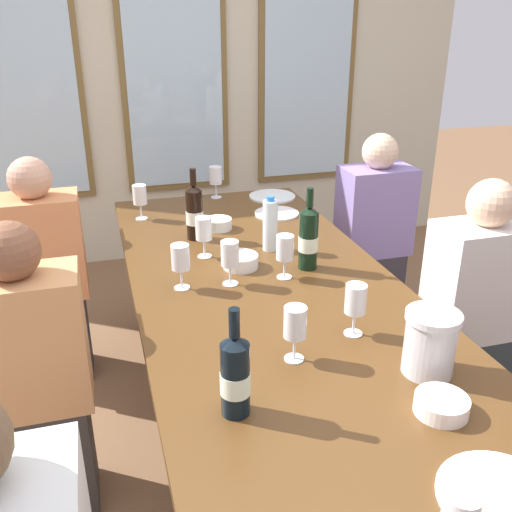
% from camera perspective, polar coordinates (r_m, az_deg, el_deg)
% --- Properties ---
extents(ground_plane, '(12.00, 12.00, 0.00)m').
position_cam_1_polar(ground_plane, '(2.49, 1.89, -19.52)').
color(ground_plane, brown).
extents(back_wall_with_windows, '(4.20, 0.10, 2.90)m').
position_cam_1_polar(back_wall_with_windows, '(4.06, -8.39, 19.72)').
color(back_wall_with_windows, beige).
rests_on(back_wall_with_windows, ground).
extents(dining_table, '(1.00, 2.61, 0.74)m').
position_cam_1_polar(dining_table, '(2.09, 2.13, -5.77)').
color(dining_table, '#553518').
rests_on(dining_table, ground).
extents(white_plate_0, '(0.28, 0.28, 0.01)m').
position_cam_1_polar(white_plate_0, '(1.41, 23.53, -21.40)').
color(white_plate_0, white).
rests_on(white_plate_0, dining_table).
extents(white_plate_1, '(0.23, 0.23, 0.01)m').
position_cam_1_polar(white_plate_1, '(2.90, 2.07, 4.28)').
color(white_plate_1, white).
rests_on(white_plate_1, dining_table).
extents(white_plate_2, '(0.26, 0.26, 0.01)m').
position_cam_1_polar(white_plate_2, '(3.17, 1.63, 5.99)').
color(white_plate_2, white).
rests_on(white_plate_2, dining_table).
extents(metal_pitcher, '(0.16, 0.16, 0.19)m').
position_cam_1_polar(metal_pitcher, '(1.69, 17.03, -8.28)').
color(metal_pitcher, silver).
rests_on(metal_pitcher, dining_table).
extents(wine_bottle_1, '(0.08, 0.08, 0.32)m').
position_cam_1_polar(wine_bottle_1, '(2.56, -6.18, 4.38)').
color(wine_bottle_1, black).
rests_on(wine_bottle_1, dining_table).
extents(wine_bottle_2, '(0.08, 0.08, 0.33)m').
position_cam_1_polar(wine_bottle_2, '(2.25, 5.27, 1.83)').
color(wine_bottle_2, black).
rests_on(wine_bottle_2, dining_table).
extents(wine_bottle_3, '(0.08, 0.08, 0.30)m').
position_cam_1_polar(wine_bottle_3, '(1.45, -2.09, -11.83)').
color(wine_bottle_3, black).
rests_on(wine_bottle_3, dining_table).
extents(tasting_bowl_0, '(0.14, 0.14, 0.05)m').
position_cam_1_polar(tasting_bowl_0, '(2.29, -1.54, -0.52)').
color(tasting_bowl_0, white).
rests_on(tasting_bowl_0, dining_table).
extents(tasting_bowl_1, '(0.13, 0.13, 0.05)m').
position_cam_1_polar(tasting_bowl_1, '(2.70, -3.78, 3.24)').
color(tasting_bowl_1, white).
rests_on(tasting_bowl_1, dining_table).
extents(tasting_bowl_2, '(0.14, 0.14, 0.05)m').
position_cam_1_polar(tasting_bowl_2, '(1.58, 18.06, -14.00)').
color(tasting_bowl_2, white).
rests_on(tasting_bowl_2, dining_table).
extents(water_bottle, '(0.06, 0.06, 0.24)m').
position_cam_1_polar(water_bottle, '(2.43, 1.42, 3.13)').
color(water_bottle, white).
rests_on(water_bottle, dining_table).
extents(wine_glass_0, '(0.07, 0.07, 0.17)m').
position_cam_1_polar(wine_glass_0, '(3.14, -4.06, 7.98)').
color(wine_glass_0, white).
rests_on(wine_glass_0, dining_table).
extents(wine_glass_1, '(0.07, 0.07, 0.17)m').
position_cam_1_polar(wine_glass_1, '(1.81, 9.93, -4.51)').
color(wine_glass_1, white).
rests_on(wine_glass_1, dining_table).
extents(wine_glass_2, '(0.07, 0.07, 0.17)m').
position_cam_1_polar(wine_glass_2, '(2.11, -2.63, 0.04)').
color(wine_glass_2, white).
rests_on(wine_glass_2, dining_table).
extents(wine_glass_3, '(0.07, 0.07, 0.17)m').
position_cam_1_polar(wine_glass_3, '(2.36, -5.26, 2.54)').
color(wine_glass_3, white).
rests_on(wine_glass_3, dining_table).
extents(wine_glass_5, '(0.07, 0.07, 0.17)m').
position_cam_1_polar(wine_glass_5, '(2.85, -11.55, 5.86)').
color(wine_glass_5, white).
rests_on(wine_glass_5, dining_table).
extents(wine_glass_6, '(0.07, 0.07, 0.17)m').
position_cam_1_polar(wine_glass_6, '(2.09, -7.57, -0.24)').
color(wine_glass_6, white).
rests_on(wine_glass_6, dining_table).
extents(wine_glass_7, '(0.07, 0.07, 0.17)m').
position_cam_1_polar(wine_glass_7, '(1.66, 3.93, -6.90)').
color(wine_glass_7, white).
rests_on(wine_glass_7, dining_table).
extents(wine_glass_8, '(0.07, 0.07, 0.17)m').
position_cam_1_polar(wine_glass_8, '(2.16, 2.91, 0.65)').
color(wine_glass_8, white).
rests_on(wine_glass_8, dining_table).
extents(seated_person_0, '(0.38, 0.24, 1.11)m').
position_cam_1_polar(seated_person_0, '(2.87, -20.28, -2.15)').
color(seated_person_0, '#312E39').
rests_on(seated_person_0, ground).
extents(seated_person_1, '(0.38, 0.24, 1.11)m').
position_cam_1_polar(seated_person_1, '(3.23, 11.58, 1.72)').
color(seated_person_1, '#36323B').
rests_on(seated_person_1, ground).
extents(seated_person_2, '(0.38, 0.24, 1.11)m').
position_cam_1_polar(seated_person_2, '(2.12, -21.34, -11.83)').
color(seated_person_2, '#36302D').
rests_on(seated_person_2, ground).
extents(seated_person_3, '(0.38, 0.24, 1.11)m').
position_cam_1_polar(seated_person_3, '(2.54, 20.84, -5.59)').
color(seated_person_3, '#31393F').
rests_on(seated_person_3, ground).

